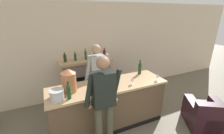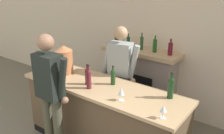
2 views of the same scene
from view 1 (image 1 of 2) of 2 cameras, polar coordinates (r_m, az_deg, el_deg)
The scene contains 15 objects.
wall_back_panel at distance 4.45m, azimuth -11.41°, elevation 5.64°, with size 12.00×0.07×2.75m.
bar_counter at distance 3.44m, azimuth -1.21°, elevation -14.22°, with size 2.53×0.78×1.02m.
fireplace_stone at distance 4.46m, azimuth -9.53°, elevation -4.45°, with size 1.46×0.52×1.53m.
armchair_black at distance 4.08m, azimuth 32.30°, elevation -15.72°, with size 1.06×1.07×0.75m.
person_customer at distance 2.56m, azimuth -3.19°, elevation -13.63°, with size 0.66×0.30×1.84m.
person_bartender at distance 3.65m, azimuth -5.68°, elevation -3.71°, with size 0.65×0.36×1.77m.
copper_dispenser at distance 2.94m, azimuth -16.09°, elevation -4.86°, with size 0.28×0.32×0.46m.
ice_bucket_steel at distance 2.78m, azimuth -20.23°, elevation -9.92°, with size 0.25×0.25×0.19m.
wine_bottle_rose_blush at distance 3.00m, azimuth -4.26°, elevation -5.54°, with size 0.07×0.07×0.31m.
wine_bottle_merlot_tall at distance 2.72m, azimuth -16.17°, elevation -8.88°, with size 0.07×0.07×0.33m.
wine_bottle_port_short at distance 3.73m, azimuth 10.56°, elevation -0.30°, with size 0.08×0.08×0.35m.
wine_bottle_chardonnay_pale at distance 3.28m, azimuth -0.74°, elevation -3.36°, with size 0.07×0.07×0.28m.
wine_bottle_cabernet_heavy at distance 2.94m, azimuth -1.71°, elevation -5.63°, with size 0.07×0.07×0.34m.
wine_glass_by_dispenser at distance 3.47m, azimuth 16.97°, elevation -3.22°, with size 0.08×0.08×0.16m.
wine_glass_mid_counter at distance 3.18m, azimuth 7.81°, elevation -4.55°, with size 0.08×0.08×0.17m.
Camera 1 is at (-0.93, -0.31, 2.43)m, focal length 24.00 mm.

